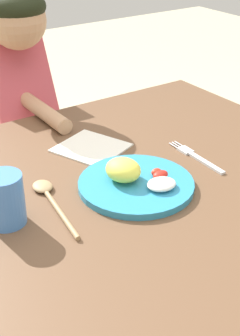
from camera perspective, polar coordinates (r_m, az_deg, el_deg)
The scene contains 7 objects.
dining_table at distance 1.12m, azimuth -2.87°, elevation -8.39°, with size 1.25×0.90×0.70m.
plate at distance 1.06m, azimuth 1.72°, elevation -1.53°, with size 0.25×0.25×0.06m.
fork at distance 1.20m, azimuth 8.82°, elevation 1.26°, with size 0.03×0.19×0.01m.
spoon at distance 1.04m, azimuth -8.21°, elevation -3.20°, with size 0.06×0.23×0.01m.
drinking_cup at distance 0.96m, azimuth -13.20°, elevation -3.57°, with size 0.08×0.08×0.10m, color #4781D2.
person at distance 1.64m, azimuth -11.50°, elevation 3.01°, with size 0.19×0.45×1.03m.
napkin at distance 1.23m, azimuth -3.35°, elevation 2.35°, with size 0.15×0.16×0.00m, color white.
Camera 1 is at (-0.45, -0.76, 1.26)m, focal length 52.77 mm.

